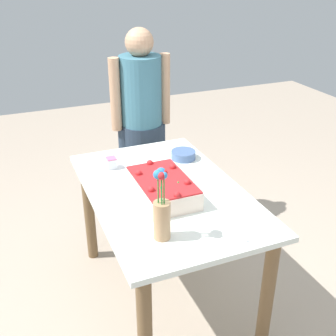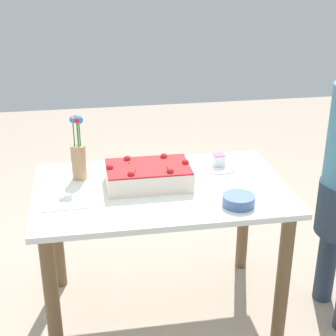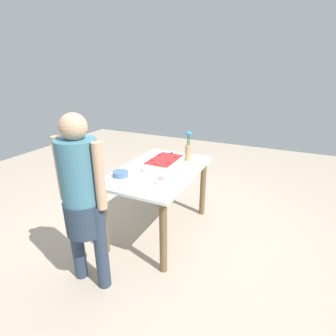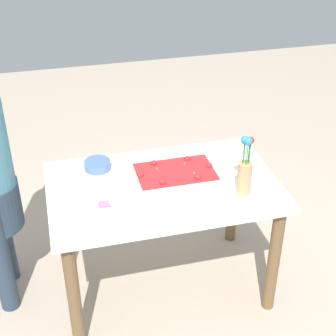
{
  "view_description": "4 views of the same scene",
  "coord_description": "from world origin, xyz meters",
  "px_view_note": "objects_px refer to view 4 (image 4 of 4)",
  "views": [
    {
      "loc": [
        -1.87,
        0.75,
        1.9
      ],
      "look_at": [
        -0.02,
        -0.01,
        0.9
      ],
      "focal_mm": 45.0,
      "sensor_mm": 36.0,
      "label": 1
    },
    {
      "loc": [
        -0.36,
        -2.33,
        1.9
      ],
      "look_at": [
        0.04,
        -0.0,
        0.87
      ],
      "focal_mm": 55.0,
      "sensor_mm": 36.0,
      "label": 2
    },
    {
      "loc": [
        2.31,
        1.19,
        1.79
      ],
      "look_at": [
        -0.05,
        0.09,
        0.77
      ],
      "focal_mm": 28.0,
      "sensor_mm": 36.0,
      "label": 3
    },
    {
      "loc": [
        0.56,
        2.32,
        2.36
      ],
      "look_at": [
        -0.02,
        0.04,
        0.89
      ],
      "focal_mm": 55.0,
      "sensor_mm": 36.0,
      "label": 4
    }
  ],
  "objects_px": {
    "flower_vase": "(245,171)",
    "fruit_bowl": "(98,165)",
    "cake_knife": "(233,159)",
    "serving_plate_with_slice": "(105,213)",
    "sheet_cake": "(175,179)"
  },
  "relations": [
    {
      "from": "flower_vase",
      "to": "fruit_bowl",
      "type": "height_order",
      "value": "flower_vase"
    },
    {
      "from": "flower_vase",
      "to": "fruit_bowl",
      "type": "distance_m",
      "value": 0.86
    },
    {
      "from": "flower_vase",
      "to": "cake_knife",
      "type": "bearing_deg",
      "value": -101.82
    },
    {
      "from": "cake_knife",
      "to": "fruit_bowl",
      "type": "xyz_separation_m",
      "value": [
        0.81,
        -0.09,
        0.02
      ]
    },
    {
      "from": "serving_plate_with_slice",
      "to": "flower_vase",
      "type": "distance_m",
      "value": 0.77
    },
    {
      "from": "fruit_bowl",
      "to": "sheet_cake",
      "type": "bearing_deg",
      "value": 142.72
    },
    {
      "from": "sheet_cake",
      "to": "fruit_bowl",
      "type": "bearing_deg",
      "value": -37.28
    },
    {
      "from": "sheet_cake",
      "to": "serving_plate_with_slice",
      "type": "relative_size",
      "value": 1.99
    },
    {
      "from": "flower_vase",
      "to": "fruit_bowl",
      "type": "bearing_deg",
      "value": -30.74
    },
    {
      "from": "serving_plate_with_slice",
      "to": "cake_knife",
      "type": "relative_size",
      "value": 1.03
    },
    {
      "from": "cake_knife",
      "to": "serving_plate_with_slice",
      "type": "bearing_deg",
      "value": 21.59
    },
    {
      "from": "sheet_cake",
      "to": "fruit_bowl",
      "type": "xyz_separation_m",
      "value": [
        0.39,
        -0.3,
        -0.03
      ]
    },
    {
      "from": "sheet_cake",
      "to": "fruit_bowl",
      "type": "height_order",
      "value": "sheet_cake"
    },
    {
      "from": "serving_plate_with_slice",
      "to": "flower_vase",
      "type": "bearing_deg",
      "value": -178.16
    },
    {
      "from": "flower_vase",
      "to": "fruit_bowl",
      "type": "relative_size",
      "value": 2.24
    }
  ]
}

